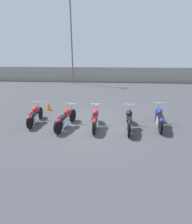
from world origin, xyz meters
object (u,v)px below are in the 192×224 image
at_px(light_pole_left, 71,36).
at_px(traffic_cone_near, 38,109).
at_px(motorcycle_slot_0, 35,115).
at_px(motorcycle_slot_2, 95,119).
at_px(traffic_cone_far, 48,106).
at_px(motorcycle_slot_4, 159,118).
at_px(motorcycle_slot_3, 129,120).
at_px(motorcycle_slot_1, 66,119).

distance_m(light_pole_left, traffic_cone_near, 12.23).
xyz_separation_m(motorcycle_slot_0, traffic_cone_near, (-0.53, 1.62, -0.22)).
relative_size(motorcycle_slot_2, traffic_cone_far, 4.07).
bearing_deg(motorcycle_slot_0, motorcycle_slot_4, -2.18).
xyz_separation_m(motorcycle_slot_3, traffic_cone_far, (-4.74, 2.64, -0.20)).
height_order(motorcycle_slot_2, motorcycle_slot_4, motorcycle_slot_4).
distance_m(motorcycle_slot_3, traffic_cone_near, 5.59).
bearing_deg(light_pole_left, motorcycle_slot_2, -74.22).
bearing_deg(motorcycle_slot_3, motorcycle_slot_1, -175.76).
bearing_deg(motorcycle_slot_0, motorcycle_slot_3, -7.28).
relative_size(motorcycle_slot_2, traffic_cone_near, 4.59).
height_order(motorcycle_slot_4, traffic_cone_far, motorcycle_slot_4).
bearing_deg(motorcycle_slot_0, motorcycle_slot_1, -15.74).
distance_m(motorcycle_slot_0, motorcycle_slot_1, 1.72).
xyz_separation_m(motorcycle_slot_3, traffic_cone_near, (-5.20, 2.05, -0.23)).
xyz_separation_m(motorcycle_slot_0, motorcycle_slot_4, (6.15, -0.01, 0.02)).
xyz_separation_m(traffic_cone_near, traffic_cone_far, (0.45, 0.60, 0.03)).
bearing_deg(traffic_cone_near, motorcycle_slot_0, -71.79).
bearing_deg(motorcycle_slot_2, light_pole_left, 105.76).
distance_m(motorcycle_slot_0, motorcycle_slot_3, 4.68).
bearing_deg(motorcycle_slot_1, light_pole_left, 112.72).
bearing_deg(traffic_cone_far, motorcycle_slot_4, -19.70).
distance_m(motorcycle_slot_1, traffic_cone_near, 3.01).
bearing_deg(light_pole_left, traffic_cone_far, -87.01).
height_order(motorcycle_slot_1, traffic_cone_far, motorcycle_slot_1).
height_order(motorcycle_slot_0, motorcycle_slot_1, motorcycle_slot_1).
height_order(light_pole_left, traffic_cone_far, light_pole_left).
xyz_separation_m(motorcycle_slot_0, motorcycle_slot_2, (3.09, -0.40, 0.02)).
distance_m(light_pole_left, motorcycle_slot_4, 15.24).
bearing_deg(motorcycle_slot_1, motorcycle_slot_2, 13.15).
bearing_deg(traffic_cone_far, light_pole_left, 92.99).
distance_m(light_pole_left, traffic_cone_far, 11.69).
height_order(motorcycle_slot_2, traffic_cone_far, motorcycle_slot_2).
distance_m(motorcycle_slot_2, motorcycle_slot_4, 3.08).
distance_m(motorcycle_slot_1, motorcycle_slot_3, 2.99).
xyz_separation_m(motorcycle_slot_1, traffic_cone_near, (-2.21, 2.03, -0.22)).
xyz_separation_m(motorcycle_slot_4, traffic_cone_near, (-6.68, 1.63, -0.24)).
height_order(motorcycle_slot_2, traffic_cone_near, motorcycle_slot_2).
height_order(traffic_cone_near, traffic_cone_far, traffic_cone_far).
relative_size(motorcycle_slot_0, motorcycle_slot_4, 0.91).
bearing_deg(light_pole_left, traffic_cone_near, -89.50).
height_order(motorcycle_slot_3, traffic_cone_far, motorcycle_slot_3).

